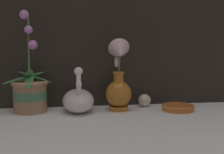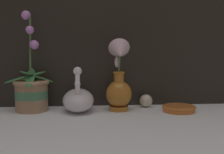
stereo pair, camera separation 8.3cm
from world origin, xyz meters
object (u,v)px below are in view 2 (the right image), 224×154
Objects in this scene: glass_sphere at (146,101)px; amber_dish at (179,108)px; orchid_potted_plant at (31,90)px; swan_figurine at (78,99)px; blue_vase at (119,84)px.

amber_dish is (0.12, -0.10, -0.01)m from glass_sphere.
orchid_potted_plant is 7.34× the size of glass_sphere.
swan_figurine is 0.18m from blue_vase.
amber_dish is (0.60, -0.06, -0.07)m from orchid_potted_plant.
orchid_potted_plant is 0.36m from blue_vase.
amber_dish is at bearing -40.39° from glass_sphere.
glass_sphere is (0.29, 0.07, -0.02)m from swan_figurine.
blue_vase is (0.17, -0.00, 0.06)m from swan_figurine.
swan_figurine is at bearing -8.59° from orchid_potted_plant.
orchid_potted_plant is 1.96× the size of swan_figurine.
swan_figurine is 1.54× the size of amber_dish.
orchid_potted_plant reaches higher than blue_vase.
glass_sphere is 0.16m from amber_dish.
blue_vase is at bearing -4.85° from orchid_potted_plant.
glass_sphere reaches higher than amber_dish.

